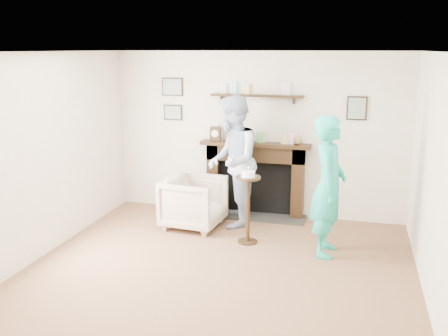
{
  "coord_description": "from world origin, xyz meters",
  "views": [
    {
      "loc": [
        1.45,
        -4.89,
        2.54
      ],
      "look_at": [
        -0.09,
        0.9,
        1.09
      ],
      "focal_mm": 40.0,
      "sensor_mm": 36.0,
      "label": 1
    }
  ],
  "objects": [
    {
      "name": "room_shell",
      "position": [
        -0.0,
        0.69,
        1.62
      ],
      "size": [
        4.54,
        5.02,
        2.52
      ],
      "color": "beige",
      "rests_on": "ground"
    },
    {
      "name": "ground",
      "position": [
        0.0,
        0.0,
        0.0
      ],
      "size": [
        5.0,
        5.0,
        0.0
      ],
      "primitive_type": "plane",
      "color": "brown",
      "rests_on": "ground"
    },
    {
      "name": "man",
      "position": [
        -0.24,
        1.9,
        0.0
      ],
      "size": [
        0.88,
        1.04,
        1.9
      ],
      "primitive_type": "imported",
      "rotation": [
        0.0,
        0.0,
        -1.39
      ],
      "color": "silver",
      "rests_on": "ground"
    },
    {
      "name": "armchair",
      "position": [
        -0.74,
        1.65,
        0.0
      ],
      "size": [
        0.88,
        0.86,
        0.74
      ],
      "primitive_type": "imported",
      "rotation": [
        0.0,
        0.0,
        1.47
      ],
      "color": "tan",
      "rests_on": "ground"
    },
    {
      "name": "pedestal_table",
      "position": [
        0.14,
        1.26,
        0.64
      ],
      "size": [
        0.33,
        0.33,
        1.04
      ],
      "color": "black",
      "rests_on": "ground"
    },
    {
      "name": "woman",
      "position": [
        1.17,
        1.16,
        0.0
      ],
      "size": [
        0.45,
        0.66,
        1.76
      ],
      "primitive_type": "imported",
      "rotation": [
        0.0,
        0.0,
        1.53
      ],
      "color": "#1DA88E",
      "rests_on": "ground"
    }
  ]
}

